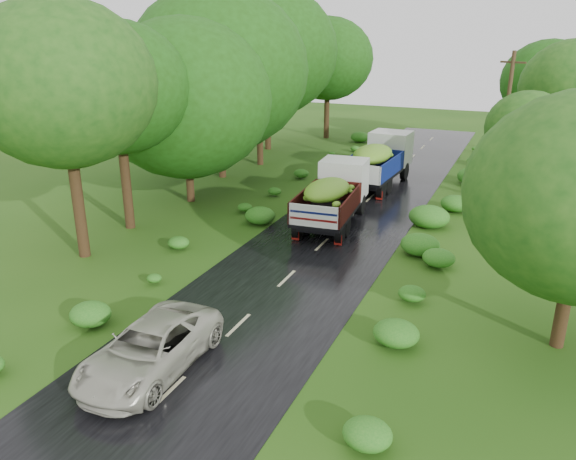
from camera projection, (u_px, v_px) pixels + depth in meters
The scene contains 10 objects.
ground at pixel (168, 393), 15.17m from camera, with size 120.00×120.00×0.00m, color #1B430E.
road at pixel (252, 312), 19.48m from camera, with size 6.50×80.00×0.02m, color black.
road_lines at pixel (264, 300), 20.34m from camera, with size 0.12×69.60×0.00m.
truck_near at pixel (334, 192), 27.88m from camera, with size 2.89×6.86×2.81m.
truck_far at pixel (380, 158), 34.68m from camera, with size 2.88×7.26×3.00m.
car at pixel (150, 348), 15.95m from camera, with size 2.32×5.03×1.40m, color #B2B19E.
utility_pole at pixel (505, 124), 31.61m from camera, with size 1.37×0.60×8.14m.
trees_left at pixel (230, 72), 35.25m from camera, with size 6.98×33.99×9.66m.
trees_right at pixel (558, 109), 29.96m from camera, with size 5.50×32.32×7.49m.
shrubs at pixel (336, 224), 27.12m from camera, with size 11.90×44.00×0.70m.
Camera 1 is at (8.06, -10.40, 9.32)m, focal length 35.00 mm.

